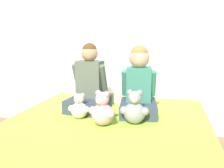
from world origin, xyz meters
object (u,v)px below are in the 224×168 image
teddy_bear_between_children (102,111)px  pillow_at_headboard (123,95)px  teddy_bear_held_by_left_child (79,108)px  teddy_bear_held_by_right_child (134,109)px  bed (103,151)px  child_on_left (89,86)px  child_on_right (139,86)px

teddy_bear_between_children → pillow_at_headboard: 0.81m
teddy_bear_held_by_left_child → teddy_bear_between_children: bearing=-28.2°
pillow_at_headboard → teddy_bear_held_by_right_child: bearing=-71.8°
bed → teddy_bear_between_children: (-0.01, 0.01, 0.34)m
child_on_left → pillow_at_headboard: child_on_left is taller
bed → child_on_left: (-0.24, 0.39, 0.46)m
child_on_right → pillow_at_headboard: bearing=110.1°
bed → child_on_right: 0.66m
bed → teddy_bear_held_by_left_child: 0.42m
bed → child_on_right: (0.23, 0.39, 0.48)m
pillow_at_headboard → bed: bearing=-90.0°
teddy_bear_held_by_right_child → pillow_at_headboard: teddy_bear_held_by_right_child is taller
bed → teddy_bear_held_by_right_child: teddy_bear_held_by_right_child is taller
child_on_right → teddy_bear_held_by_right_child: 0.31m
teddy_bear_held_by_right_child → teddy_bear_between_children: (-0.24, -0.10, 0.00)m
bed → teddy_bear_held_by_right_child: bearing=25.8°
teddy_bear_held_by_right_child → pillow_at_headboard: size_ratio=0.47×
child_on_right → teddy_bear_held_by_right_child: bearing=-96.7°
child_on_left → pillow_at_headboard: bearing=65.4°
teddy_bear_held_by_right_child → teddy_bear_between_children: size_ratio=0.99×
teddy_bear_held_by_left_child → pillow_at_headboard: size_ratio=0.38×
bed → pillow_at_headboard: pillow_at_headboard is taller
teddy_bear_between_children → pillow_at_headboard: teddy_bear_between_children is taller
child_on_left → pillow_at_headboard: size_ratio=1.08×
child_on_left → teddy_bear_held_by_left_child: child_on_left is taller
child_on_left → child_on_right: child_on_left is taller
child_on_right → teddy_bear_between_children: (-0.24, -0.38, -0.14)m
teddy_bear_between_children → pillow_at_headboard: (0.01, 0.81, -0.06)m
teddy_bear_held_by_left_child → teddy_bear_held_by_right_child: teddy_bear_held_by_right_child is taller
bed → child_on_left: bearing=122.4°
bed → teddy_bear_held_by_right_child: (0.23, 0.11, 0.34)m
teddy_bear_held_by_left_child → teddy_bear_between_children: (0.24, -0.11, 0.02)m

